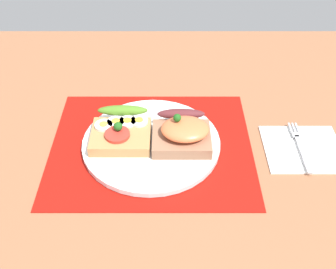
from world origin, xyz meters
TOP-DOWN VIEW (x-y plane):
  - ground_plane at (0.00, 0.00)cm, footprint 120.00×90.00cm
  - placemat at (0.00, 0.00)cm, footprint 36.22×30.32cm
  - plate at (0.00, 0.00)cm, footprint 24.81×24.81cm
  - sandwich_egg_tomato at (-5.42, 1.27)cm, footprint 10.53×10.16cm
  - sandwich_salmon at (5.62, -0.21)cm, footprint 10.27×9.98cm
  - napkin at (27.35, -0.85)cm, footprint 13.94×12.34cm
  - fork at (26.73, -0.46)cm, footprint 1.62×13.08cm

SIDE VIEW (x-z plane):
  - ground_plane at x=0.00cm, z-range -3.20..0.00cm
  - placemat at x=0.00cm, z-range 0.00..0.30cm
  - napkin at x=27.35cm, z-range 0.00..0.60cm
  - fork at x=26.73cm, z-range 0.60..0.92cm
  - plate at x=0.00cm, z-range 0.30..1.30cm
  - sandwich_egg_tomato at x=-5.42cm, z-range 0.68..4.85cm
  - sandwich_salmon at x=5.62cm, z-range 0.47..6.47cm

